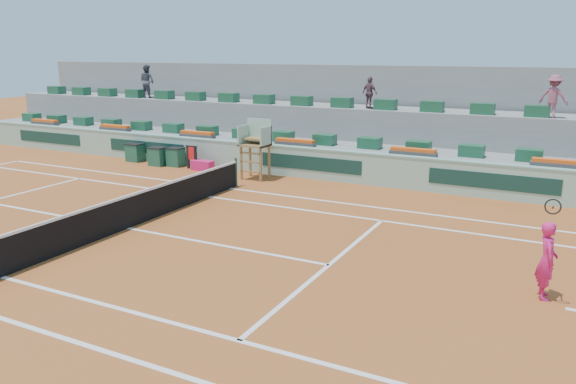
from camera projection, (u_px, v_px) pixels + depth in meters
name	position (u px, v px, depth m)	size (l,w,h in m)	color
ground	(128.00, 228.00, 16.44)	(90.00, 90.00, 0.00)	#94471C
seating_tier_lower	(292.00, 152.00, 25.53)	(36.00, 4.00, 1.20)	gray
seating_tier_upper	(307.00, 132.00, 26.74)	(36.00, 2.40, 2.60)	gray
stadium_back_wall	(321.00, 110.00, 27.90)	(36.00, 0.40, 4.40)	gray
player_bag	(202.00, 165.00, 24.38)	(0.97, 0.43, 0.43)	#E31D6C
spectator_left	(147.00, 81.00, 29.92)	(0.85, 0.66, 1.75)	#4A4A56
spectator_mid	(370.00, 93.00, 24.25)	(0.80, 0.33, 1.37)	brown
spectator_right	(554.00, 96.00, 20.92)	(1.03, 0.59, 1.60)	#9A4D5E
court_lines	(128.00, 228.00, 16.44)	(23.89, 11.09, 0.01)	white
tennis_net	(127.00, 211.00, 16.31)	(0.10, 11.97, 1.10)	black
advertising_hoarding	(269.00, 159.00, 23.61)	(36.00, 0.34, 1.26)	#9BC3AC
umpire_chair	(256.00, 141.00, 22.53)	(1.10, 0.90, 2.40)	olive
seat_row_lower	(283.00, 136.00, 24.55)	(32.90, 0.60, 0.44)	#1A5032
seat_row_upper	(302.00, 101.00, 25.85)	(32.90, 0.60, 0.44)	#1A5032
flower_planters	(244.00, 138.00, 24.55)	(26.80, 0.36, 0.28)	#454545
drink_cooler_a	(176.00, 157.00, 25.22)	(0.71, 0.61, 0.84)	#1A4F3A
drink_cooler_b	(158.00, 156.00, 25.37)	(0.75, 0.65, 0.84)	#1A4F3A
drink_cooler_c	(135.00, 152.00, 26.34)	(0.76, 0.66, 0.84)	#1A4F3A
towel_rack	(192.00, 155.00, 24.59)	(0.56, 0.09, 1.03)	black
tennis_player	(547.00, 260.00, 11.64)	(0.52, 0.90, 2.28)	#E31D6C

